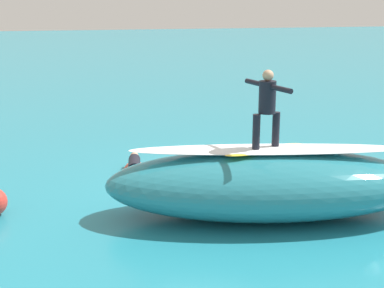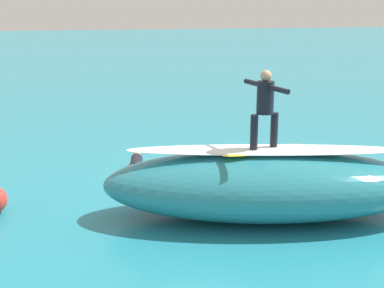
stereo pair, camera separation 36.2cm
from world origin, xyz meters
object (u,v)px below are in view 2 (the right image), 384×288
object	(u,v)px
surfer_paddling	(136,166)
surfboard_riding	(264,150)
surfboard_paddling	(136,171)
surfer_riding	(265,103)

from	to	relation	value
surfer_paddling	surfboard_riding	bearing A→B (deg)	-138.41
surfboard_riding	surfer_paddling	world-z (taller)	surfboard_riding
surfboard_paddling	surfer_paddling	distance (m)	0.22
surfboard_riding	surfer_riding	xyz separation A→B (m)	(0.00, 0.00, 0.92)
surfboard_riding	surfer_riding	bearing A→B (deg)	0.00
surfboard_riding	surfboard_paddling	size ratio (longest dim) A/B	0.96
surfer_riding	surfer_paddling	xyz separation A→B (m)	(2.23, -3.19, -2.08)
surfer_riding	surfboard_paddling	xyz separation A→B (m)	(2.21, -3.33, -2.26)
surfer_paddling	surfboard_paddling	bearing A→B (deg)	0.00
surfboard_riding	surfboard_paddling	xyz separation A→B (m)	(2.21, -3.33, -1.34)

